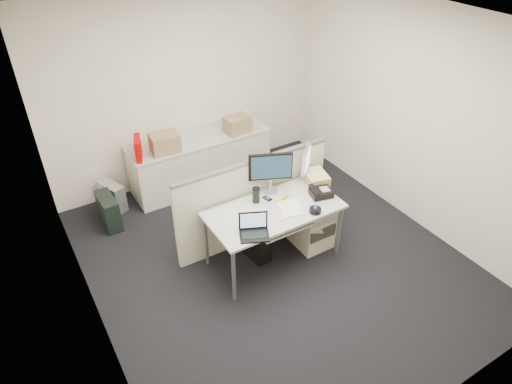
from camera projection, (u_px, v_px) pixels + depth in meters
floor at (273, 258)px, 5.43m from camera, size 4.00×4.50×0.01m
ceiling at (279, 25)px, 3.90m from camera, size 4.00×4.50×0.01m
wall_back at (185, 89)px, 6.25m from camera, size 4.00×0.02×2.70m
wall_front at (458, 306)px, 3.08m from camera, size 4.00×0.02×2.70m
wall_left at (76, 224)px, 3.81m from camera, size 0.02×4.50×2.70m
wall_right at (414, 117)px, 5.52m from camera, size 0.02×4.50×2.70m
desk at (274, 214)px, 5.05m from camera, size 1.50×0.75×0.73m
keyboard_tray at (283, 226)px, 4.95m from camera, size 0.62×0.32×0.02m
drawer_pedestal at (309, 220)px, 5.52m from camera, size 0.40×0.55×0.65m
cubicle_partition at (253, 202)px, 5.43m from camera, size 2.00×0.06×1.10m
back_counter at (201, 161)px, 6.58m from camera, size 2.00×0.60×0.72m
monitor_main at (270, 173)px, 5.16m from camera, size 0.53×0.38×0.50m
monitor_small at (306, 165)px, 5.40m from camera, size 0.36×0.35×0.41m
laptop at (254, 228)px, 4.57m from camera, size 0.36×0.33×0.22m
trackball at (315, 210)px, 4.95m from camera, size 0.17×0.17×0.05m
desk_phone at (321, 193)px, 5.21m from camera, size 0.28×0.25×0.08m
paper_stack at (290, 208)px, 5.02m from camera, size 0.32×0.37×0.01m
sticky_pad at (282, 218)px, 4.88m from camera, size 0.08×0.08×0.01m
travel_mug at (256, 195)px, 5.08m from camera, size 0.10×0.10×0.17m
banana at (282, 198)px, 5.14m from camera, size 0.20×0.08×0.04m
cellphone at (267, 198)px, 5.17m from camera, size 0.08×0.12×0.01m
manila_folders at (316, 178)px, 5.43m from camera, size 0.31×0.36×0.12m
keyboard at (285, 220)px, 4.99m from camera, size 0.50×0.21×0.03m
pc_tower_desk at (253, 239)px, 5.38m from camera, size 0.25×0.50×0.45m
pc_tower_spare_dark at (109, 211)px, 5.84m from camera, size 0.19×0.46×0.43m
pc_tower_spare_silver at (113, 196)px, 6.17m from camera, size 0.29×0.44×0.38m
cardboard_box_left at (165, 143)px, 5.99m from camera, size 0.39×0.30×0.28m
cardboard_box_right at (237, 125)px, 6.46m from camera, size 0.37×0.30×0.25m
red_binder at (138, 149)px, 5.84m from camera, size 0.18×0.33×0.30m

